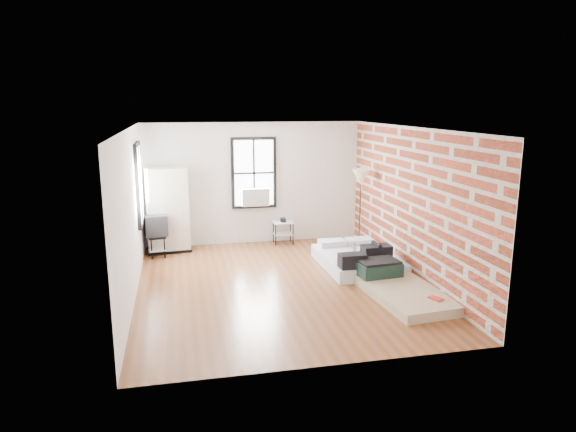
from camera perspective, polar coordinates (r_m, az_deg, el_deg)
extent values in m
plane|color=brown|center=(9.37, -0.98, -7.65)|extent=(6.00, 6.00, 0.00)
cube|color=silver|center=(11.89, -3.83, 3.63)|extent=(5.00, 0.01, 2.80)
cube|color=silver|center=(6.16, 4.45, -4.79)|extent=(5.00, 0.01, 2.80)
cube|color=silver|center=(8.86, -17.08, 0.03)|extent=(0.01, 6.00, 2.80)
cube|color=#943823|center=(9.77, 13.53, 1.37)|extent=(0.02, 6.00, 2.80)
cube|color=white|center=(8.81, -1.04, 9.71)|extent=(5.00, 6.00, 0.01)
cube|color=white|center=(11.81, -3.81, 4.79)|extent=(0.90, 0.02, 1.50)
cube|color=black|center=(11.77, -6.17, 4.72)|extent=(0.07, 0.08, 1.64)
cube|color=black|center=(11.91, -1.51, 4.88)|extent=(0.07, 0.08, 1.64)
cube|color=black|center=(11.75, -3.88, 8.60)|extent=(0.90, 0.08, 0.07)
cube|color=black|center=(11.96, -3.77, 1.07)|extent=(0.90, 0.08, 0.07)
cube|color=black|center=(11.80, -3.80, 4.78)|extent=(0.04, 0.02, 1.50)
cube|color=black|center=(11.80, -3.80, 4.78)|extent=(0.90, 0.02, 0.04)
cube|color=silver|center=(11.77, -3.69, 2.16)|extent=(0.62, 0.30, 0.40)
cube|color=white|center=(10.57, -16.14, 3.42)|extent=(0.02, 0.90, 1.50)
cube|color=black|center=(10.10, -16.42, 3.00)|extent=(0.08, 0.07, 1.64)
cube|color=black|center=(11.05, -16.08, 3.80)|extent=(0.08, 0.07, 1.64)
cube|color=black|center=(10.49, -16.50, 7.65)|extent=(0.08, 0.90, 0.07)
cube|color=black|center=(10.72, -15.99, -0.73)|extent=(0.08, 0.90, 0.07)
cube|color=black|center=(10.57, -16.08, 3.43)|extent=(0.02, 0.04, 1.50)
cube|color=black|center=(10.57, -16.08, 3.43)|extent=(0.02, 0.90, 0.04)
cube|color=silver|center=(10.43, 7.75, -4.92)|extent=(1.43, 1.93, 0.25)
cube|color=silver|center=(10.96, 4.92, -2.98)|extent=(0.56, 0.36, 0.12)
cube|color=silver|center=(11.16, 7.86, -2.78)|extent=(0.56, 0.36, 0.12)
cube|color=black|center=(10.02, 9.78, -4.07)|extent=(0.56, 0.33, 0.30)
cylinder|color=black|center=(9.98, 9.82, -3.13)|extent=(0.09, 0.35, 0.08)
cube|color=black|center=(9.55, 7.13, -4.95)|extent=(0.49, 0.31, 0.26)
cylinder|color=#9FB4CD|center=(10.28, 7.36, -3.79)|extent=(0.07, 0.07, 0.22)
cylinder|color=#1742A3|center=(10.25, 7.38, -3.12)|extent=(0.04, 0.04, 0.03)
cube|color=tan|center=(8.99, 12.78, -8.31)|extent=(1.27, 2.15, 0.16)
cube|color=#163227|center=(9.50, 9.96, -5.77)|extent=(0.81, 0.61, 0.24)
cube|color=black|center=(9.45, 9.99, -4.96)|extent=(0.76, 0.56, 0.04)
cube|color=red|center=(8.60, 16.08, -8.80)|extent=(0.22, 0.25, 0.03)
cube|color=black|center=(11.73, -13.05, -3.66)|extent=(0.98, 0.63, 0.06)
cube|color=beige|center=(11.51, -13.27, 0.78)|extent=(0.94, 0.58, 1.79)
cylinder|color=black|center=(11.78, -1.37, -2.13)|extent=(0.02, 0.02, 0.51)
cylinder|color=black|center=(11.85, 0.57, -2.03)|extent=(0.02, 0.02, 0.51)
cylinder|color=black|center=(12.08, -1.63, -1.76)|extent=(0.02, 0.02, 0.51)
cylinder|color=black|center=(12.15, 0.26, -1.67)|extent=(0.02, 0.02, 0.51)
cube|color=silver|center=(11.90, -0.54, -0.71)|extent=(0.47, 0.38, 0.02)
cube|color=silver|center=(11.97, -0.54, -2.00)|extent=(0.45, 0.36, 0.02)
cube|color=black|center=(11.89, -0.55, -0.44)|extent=(0.11, 0.17, 0.09)
cylinder|color=#312510|center=(11.53, 7.86, -3.81)|extent=(0.26, 0.26, 0.03)
cylinder|color=#312510|center=(11.33, 7.98, 0.09)|extent=(0.03, 0.03, 1.58)
cone|color=tan|center=(11.18, 8.11, 4.29)|extent=(0.39, 0.39, 0.35)
cylinder|color=black|center=(11.14, -14.92, -3.59)|extent=(0.03, 0.03, 0.45)
cylinder|color=black|center=(11.16, -13.55, -3.48)|extent=(0.03, 0.03, 0.45)
cylinder|color=black|center=(11.65, -15.16, -2.89)|extent=(0.03, 0.03, 0.45)
cylinder|color=black|center=(11.67, -13.86, -2.79)|extent=(0.03, 0.03, 0.45)
cube|color=black|center=(11.35, -14.44, -2.10)|extent=(0.44, 0.68, 0.03)
cube|color=silver|center=(11.42, -14.36, -3.40)|extent=(0.42, 0.66, 0.02)
cube|color=black|center=(11.29, -14.50, -0.93)|extent=(0.51, 0.57, 0.45)
cube|color=black|center=(11.31, -13.38, -0.84)|extent=(0.08, 0.43, 0.36)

